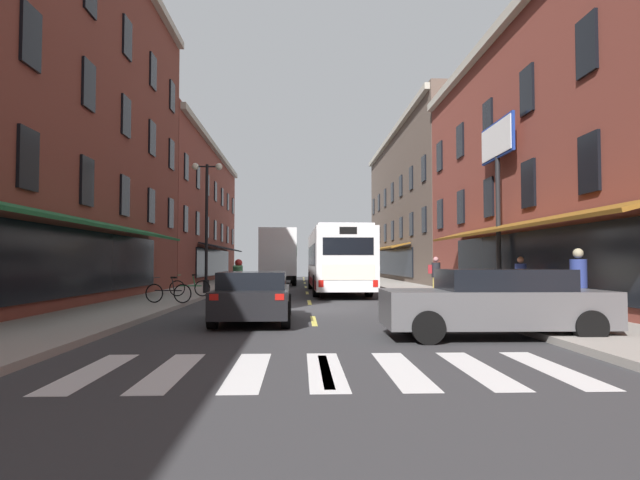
% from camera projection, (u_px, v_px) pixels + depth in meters
% --- Properties ---
extents(ground_plane, '(34.80, 80.00, 0.10)m').
position_uv_depth(ground_plane, '(311.00, 311.00, 17.67)').
color(ground_plane, '#333335').
extents(lane_centre_dashes, '(0.14, 73.90, 0.01)m').
position_uv_depth(lane_centre_dashes, '(311.00, 310.00, 17.42)').
color(lane_centre_dashes, '#DBCC4C').
rests_on(lane_centre_dashes, ground).
extents(crosswalk_near, '(7.10, 2.80, 0.01)m').
position_uv_depth(crosswalk_near, '(325.00, 370.00, 7.69)').
color(crosswalk_near, silver).
rests_on(crosswalk_near, ground).
extents(sidewalk_left, '(3.00, 80.00, 0.14)m').
position_uv_depth(sidewalk_left, '(130.00, 308.00, 17.45)').
color(sidewalk_left, gray).
rests_on(sidewalk_left, ground).
extents(sidewalk_right, '(3.00, 80.00, 0.14)m').
position_uv_depth(sidewalk_right, '(487.00, 307.00, 17.89)').
color(sidewalk_right, gray).
rests_on(sidewalk_right, ground).
extents(storefront_row_right, '(9.44, 79.90, 12.48)m').
position_uv_depth(storefront_row_right, '(599.00, 162.00, 21.06)').
color(storefront_row_right, brown).
rests_on(storefront_row_right, ground).
extents(billboard_sign, '(0.40, 3.12, 6.70)m').
position_uv_depth(billboard_sign, '(497.00, 163.00, 20.13)').
color(billboard_sign, black).
rests_on(billboard_sign, sidewalk_right).
extents(transit_bus, '(2.75, 11.57, 3.19)m').
position_uv_depth(transit_bus, '(337.00, 260.00, 27.27)').
color(transit_bus, white).
rests_on(transit_bus, ground).
extents(box_truck, '(2.71, 7.29, 3.75)m').
position_uv_depth(box_truck, '(278.00, 257.00, 36.87)').
color(box_truck, black).
rests_on(box_truck, ground).
extents(sedan_near, '(1.97, 4.41, 1.30)m').
position_uv_depth(sedan_near, '(254.00, 296.00, 13.97)').
color(sedan_near, black).
rests_on(sedan_near, ground).
extents(sedan_mid, '(4.54, 1.93, 1.41)m').
position_uv_depth(sedan_mid, '(496.00, 302.00, 11.01)').
color(sedan_mid, '#515154').
rests_on(sedan_mid, ground).
extents(motorcycle_rider, '(0.62, 2.07, 1.66)m').
position_uv_depth(motorcycle_rider, '(238.00, 287.00, 18.52)').
color(motorcycle_rider, black).
rests_on(motorcycle_rider, ground).
extents(bicycle_near, '(1.68, 0.54, 0.91)m').
position_uv_depth(bicycle_near, '(168.00, 292.00, 18.59)').
color(bicycle_near, black).
rests_on(bicycle_near, sidewalk_left).
extents(bicycle_mid, '(1.71, 0.48, 0.91)m').
position_uv_depth(bicycle_mid, '(190.00, 287.00, 22.30)').
color(bicycle_mid, black).
rests_on(bicycle_mid, sidewalk_left).
extents(pedestrian_near, '(0.52, 0.38, 1.64)m').
position_uv_depth(pedestrian_near, '(435.00, 276.00, 22.04)').
color(pedestrian_near, '#B29947').
rests_on(pedestrian_near, sidewalk_right).
extents(pedestrian_mid, '(0.36, 0.36, 1.59)m').
position_uv_depth(pedestrian_mid, '(521.00, 281.00, 17.39)').
color(pedestrian_mid, black).
rests_on(pedestrian_mid, sidewalk_right).
extents(pedestrian_far, '(0.36, 0.36, 1.72)m').
position_uv_depth(pedestrian_far, '(579.00, 286.00, 12.01)').
color(pedestrian_far, '#33663F').
rests_on(pedestrian_far, sidewalk_right).
extents(street_lamp_twin, '(1.42, 0.32, 6.03)m').
position_uv_depth(street_lamp_twin, '(207.00, 221.00, 24.83)').
color(street_lamp_twin, black).
rests_on(street_lamp_twin, sidewalk_left).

